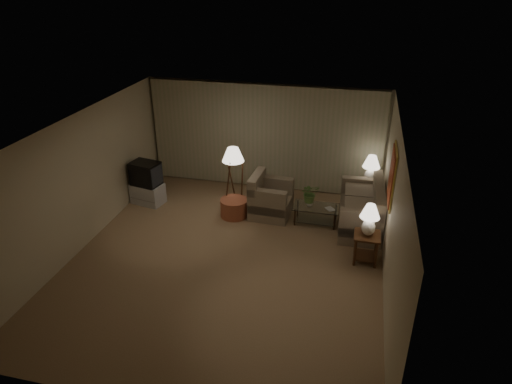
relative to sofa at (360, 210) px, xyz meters
The scene contains 16 objects.
ground 3.16m from the sofa, 142.81° to the right, with size 7.00×7.00×0.00m, color brown.
room_shell 2.85m from the sofa, behind, with size 6.04×7.02×2.72m.
sofa is the anchor object (origin of this frame).
armchair 2.02m from the sofa, behind, with size 1.01×0.97×0.78m.
side_table_near 1.36m from the sofa, 83.66° to the right, with size 0.49×0.49×0.60m.
side_table_far 1.01m from the sofa, 81.49° to the left, with size 0.46×0.39×0.60m.
table_lamp_near 1.48m from the sofa, 83.66° to the right, with size 0.38×0.38×0.65m.
table_lamp_far 1.19m from the sofa, 81.49° to the left, with size 0.41×0.41×0.70m.
coffee_table 0.98m from the sofa, behind, with size 1.01×0.55×0.41m.
tv_cabinet 5.05m from the sofa, behind, with size 0.83×0.61×0.50m, color #B3B3B6.
crt_tv 5.06m from the sofa, behind, with size 0.74×0.59×0.56m, color black.
floor_lamp 2.95m from the sofa, behind, with size 0.50×0.50×1.55m.
ottoman 2.85m from the sofa, behind, with size 0.63×0.63×0.42m, color #9F5135.
vase 1.12m from the sofa, behind, with size 0.15×0.15×0.16m, color silver.
flowers 1.19m from the sofa, behind, with size 0.40×0.34×0.44m, color #557E38.
book 0.74m from the sofa, 164.40° to the right, with size 0.16×0.21×0.02m, color olive.
Camera 1 is at (2.29, -7.18, 5.22)m, focal length 32.00 mm.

